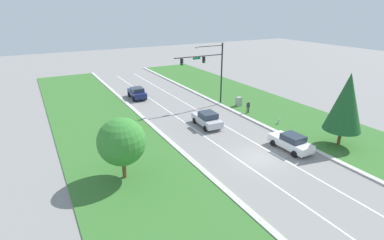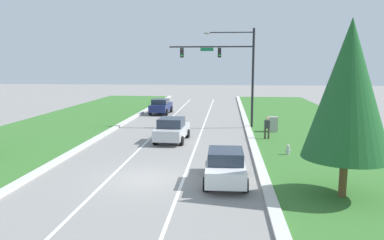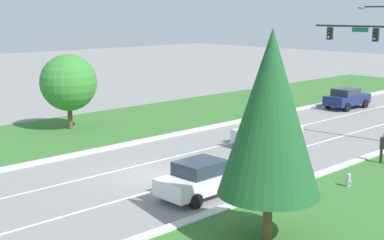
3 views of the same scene
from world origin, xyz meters
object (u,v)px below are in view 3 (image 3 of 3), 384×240
object	(u,v)px
white_sedan	(203,178)
silver_sedan	(267,131)
oak_near_left_tree	(69,83)
conifer_near_right_tree	(271,113)
fire_hydrant	(348,181)
pedestrian	(384,147)
navy_sedan	(347,98)

from	to	relation	value
white_sedan	silver_sedan	world-z (taller)	silver_sedan
silver_sedan	oak_near_left_tree	xyz separation A→B (m)	(-11.63, -6.39, 2.36)
conifer_near_right_tree	oak_near_left_tree	world-z (taller)	conifer_near_right_tree
fire_hydrant	oak_near_left_tree	size ratio (longest dim) A/B	0.14
white_sedan	fire_hydrant	world-z (taller)	white_sedan
pedestrian	conifer_near_right_tree	world-z (taller)	conifer_near_right_tree
conifer_near_right_tree	silver_sedan	bearing A→B (deg)	129.01
white_sedan	conifer_near_right_tree	xyz separation A→B (m)	(4.82, -1.65, 3.70)
fire_hydrant	conifer_near_right_tree	size ratio (longest dim) A/B	0.10
pedestrian	oak_near_left_tree	xyz separation A→B (m)	(-18.44, -7.49, 2.26)
fire_hydrant	white_sedan	bearing A→B (deg)	-124.44
oak_near_left_tree	white_sedan	bearing A→B (deg)	-9.76
white_sedan	navy_sedan	bearing A→B (deg)	106.31
conifer_near_right_tree	oak_near_left_tree	size ratio (longest dim) A/B	1.43
pedestrian	conifer_near_right_tree	size ratio (longest dim) A/B	0.23
navy_sedan	oak_near_left_tree	distance (m)	22.59
white_sedan	silver_sedan	bearing A→B (deg)	112.31
fire_hydrant	silver_sedan	bearing A→B (deg)	154.62
pedestrian	oak_near_left_tree	distance (m)	20.03
silver_sedan	conifer_near_right_tree	world-z (taller)	conifer_near_right_tree
navy_sedan	conifer_near_right_tree	size ratio (longest dim) A/B	0.59
silver_sedan	fire_hydrant	distance (m)	8.41
conifer_near_right_tree	white_sedan	bearing A→B (deg)	161.12
conifer_near_right_tree	oak_near_left_tree	xyz separation A→B (m)	(-20.30, 4.31, -1.29)
silver_sedan	conifer_near_right_tree	size ratio (longest dim) A/B	0.61
silver_sedan	fire_hydrant	xyz separation A→B (m)	(7.58, -3.60, -0.50)
pedestrian	fire_hydrant	bearing A→B (deg)	98.19
white_sedan	pedestrian	size ratio (longest dim) A/B	2.60
pedestrian	fire_hydrant	world-z (taller)	pedestrian
conifer_near_right_tree	oak_near_left_tree	bearing A→B (deg)	168.01
fire_hydrant	pedestrian	bearing A→B (deg)	99.36
conifer_near_right_tree	navy_sedan	bearing A→B (deg)	115.52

